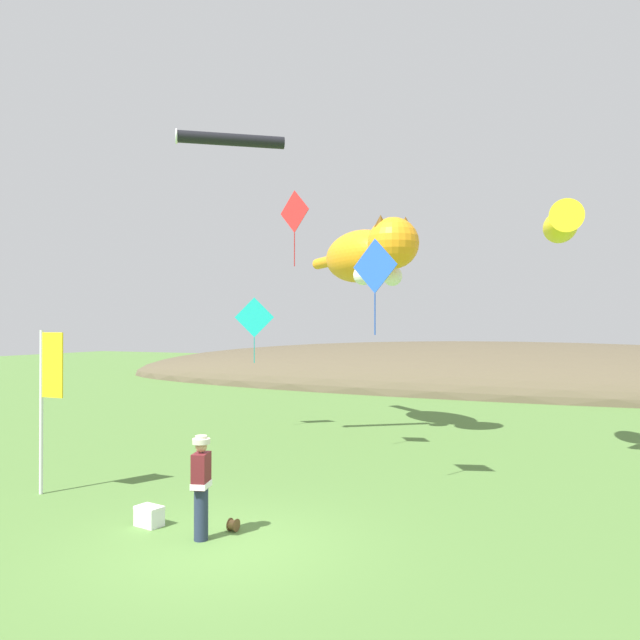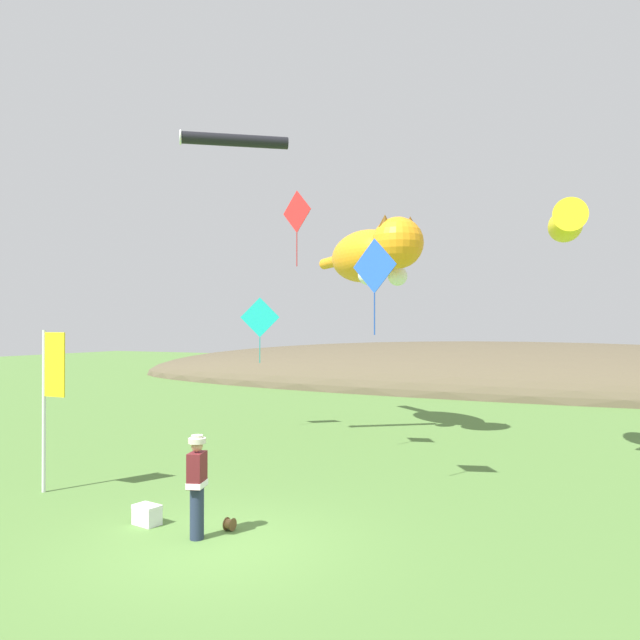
# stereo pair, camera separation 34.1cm
# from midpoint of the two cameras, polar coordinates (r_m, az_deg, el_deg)

# --- Properties ---
(ground_plane) EXTENTS (120.00, 120.00, 0.00)m
(ground_plane) POSITION_cam_midpoint_polar(r_m,az_deg,el_deg) (11.08, -10.10, -19.72)
(ground_plane) COLOR #517A38
(distant_hill_ridge) EXTENTS (53.76, 15.96, 5.40)m
(distant_hill_ridge) POSITION_cam_midpoint_polar(r_m,az_deg,el_deg) (39.04, 15.73, -5.87)
(distant_hill_ridge) COLOR brown
(distant_hill_ridge) RESTS_ON ground
(festival_attendant) EXTENTS (0.37, 0.48, 1.77)m
(festival_attendant) POSITION_cam_midpoint_polar(r_m,az_deg,el_deg) (11.17, -11.70, -14.46)
(festival_attendant) COLOR #232D47
(festival_attendant) RESTS_ON ground
(kite_spool) EXTENTS (0.15, 0.23, 0.23)m
(kite_spool) POSITION_cam_midpoint_polar(r_m,az_deg,el_deg) (11.74, -8.80, -18.03)
(kite_spool) COLOR olive
(kite_spool) RESTS_ON ground
(picnic_cooler) EXTENTS (0.54, 0.40, 0.36)m
(picnic_cooler) POSITION_cam_midpoint_polar(r_m,az_deg,el_deg) (12.32, -16.15, -16.83)
(picnic_cooler) COLOR white
(picnic_cooler) RESTS_ON ground
(festival_banner_pole) EXTENTS (0.66, 0.08, 3.55)m
(festival_banner_pole) POSITION_cam_midpoint_polar(r_m,az_deg,el_deg) (14.82, -24.29, -5.63)
(festival_banner_pole) COLOR silver
(festival_banner_pole) RESTS_ON ground
(kite_giant_cat) EXTENTS (5.52, 5.19, 2.13)m
(kite_giant_cat) POSITION_cam_midpoint_polar(r_m,az_deg,el_deg) (21.38, 3.82, 5.93)
(kite_giant_cat) COLOR orange
(kite_fish_windsock) EXTENTS (1.29, 3.24, 0.97)m
(kite_fish_windsock) POSITION_cam_midpoint_polar(r_m,az_deg,el_deg) (18.19, 20.68, 8.14)
(kite_fish_windsock) COLOR yellow
(kite_tube_streamer) EXTENTS (2.77, 2.23, 0.44)m
(kite_tube_streamer) POSITION_cam_midpoint_polar(r_m,az_deg,el_deg) (19.23, -8.78, 15.99)
(kite_tube_streamer) COLOR black
(kite_diamond_red) EXTENTS (1.05, 0.42, 2.02)m
(kite_diamond_red) POSITION_cam_midpoint_polar(r_m,az_deg,el_deg) (16.82, -2.94, 9.81)
(kite_diamond_red) COLOR red
(kite_diamond_teal) EXTENTS (1.31, 0.49, 2.29)m
(kite_diamond_teal) POSITION_cam_midpoint_polar(r_m,az_deg,el_deg) (21.84, -6.48, 0.21)
(kite_diamond_teal) COLOR #19BFBF
(kite_diamond_blue) EXTENTS (1.14, 0.37, 2.09)m
(kite_diamond_blue) POSITION_cam_midpoint_polar(r_m,az_deg,el_deg) (13.55, 4.32, 4.87)
(kite_diamond_blue) COLOR blue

